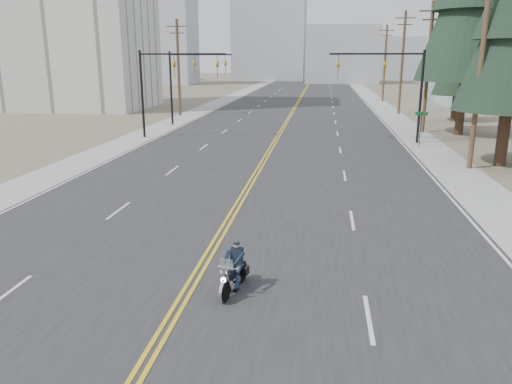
{
  "coord_description": "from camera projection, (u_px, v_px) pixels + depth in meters",
  "views": [
    {
      "loc": [
        3.65,
        -7.71,
        6.48
      ],
      "look_at": [
        1.28,
        10.1,
        1.6
      ],
      "focal_mm": 35.0,
      "sensor_mm": 36.0,
      "label": 1
    }
  ],
  "objects": [
    {
      "name": "haze_bldg_e",
      "position": [
        397.0,
        59.0,
        148.29
      ],
      "size": [
        14.0,
        14.0,
        12.0
      ],
      "primitive_type": "cube",
      "color": "#B7BCC6",
      "rests_on": "ground"
    },
    {
      "name": "haze_bldg_d",
      "position": [
        270.0,
        33.0,
        141.59
      ],
      "size": [
        20.0,
        15.0,
        26.0
      ],
      "primitive_type": "cube",
      "color": "#ADB2B7",
      "rests_on": "ground"
    },
    {
      "name": "utility_pole_b",
      "position": [
        481.0,
        66.0,
        28.38
      ],
      "size": [
        2.2,
        0.3,
        11.5
      ],
      "color": "brown",
      "rests_on": "ground"
    },
    {
      "name": "street_sign",
      "position": [
        421.0,
        123.0,
        36.39
      ],
      "size": [
        0.9,
        0.06,
        2.62
      ],
      "color": "black",
      "rests_on": "ground"
    },
    {
      "name": "sidewalk_right",
      "position": [
        375.0,
        101.0,
        75.04
      ],
      "size": [
        3.0,
        200.0,
        0.01
      ],
      "primitive_type": "cube",
      "color": "#A5A5A0",
      "rests_on": "ground"
    },
    {
      "name": "traffic_mast_far",
      "position": [
        187.0,
        74.0,
        47.71
      ],
      "size": [
        6.1,
        0.26,
        7.0
      ],
      "color": "black",
      "rests_on": "ground"
    },
    {
      "name": "haze_bldg_f",
      "position": [
        130.0,
        51.0,
        138.16
      ],
      "size": [
        12.0,
        12.0,
        16.0
      ],
      "primitive_type": "cube",
      "color": "#ADB2B7",
      "rests_on": "ground"
    },
    {
      "name": "traffic_mast_left",
      "position": [
        165.0,
        77.0,
        40.0
      ],
      "size": [
        7.1,
        0.26,
        7.0
      ],
      "color": "black",
      "rests_on": "ground"
    },
    {
      "name": "utility_pole_d",
      "position": [
        402.0,
        61.0,
        57.08
      ],
      "size": [
        2.2,
        0.3,
        11.5
      ],
      "color": "brown",
      "rests_on": "ground"
    },
    {
      "name": "sidewalk_left",
      "position": [
        225.0,
        100.0,
        77.96
      ],
      "size": [
        3.0,
        200.0,
        0.01
      ],
      "primitive_type": "cube",
      "color": "#A5A5A0",
      "rests_on": "ground"
    },
    {
      "name": "motorcyclist",
      "position": [
        233.0,
        268.0,
        14.06
      ],
      "size": [
        1.14,
        1.95,
        1.43
      ],
      "primitive_type": null,
      "rotation": [
        0.0,
        0.0,
        2.94
      ],
      "color": "black",
      "rests_on": "ground"
    },
    {
      "name": "haze_bldg_c",
      "position": [
        495.0,
        45.0,
        107.33
      ],
      "size": [
        16.0,
        12.0,
        18.0
      ],
      "primitive_type": "cube",
      "color": "#B7BCC6",
      "rests_on": "ground"
    },
    {
      "name": "haze_bldg_b",
      "position": [
        342.0,
        55.0,
        126.27
      ],
      "size": [
        18.0,
        14.0,
        14.0
      ],
      "primitive_type": "cube",
      "color": "#ADB2B7",
      "rests_on": "ground"
    },
    {
      "name": "haze_bldg_a",
      "position": [
        165.0,
        38.0,
        121.12
      ],
      "size": [
        14.0,
        12.0,
        22.0
      ],
      "primitive_type": "cube",
      "color": "#B7BCC6",
      "rests_on": "ground"
    },
    {
      "name": "traffic_mast_right",
      "position": [
        395.0,
        78.0,
        37.71
      ],
      "size": [
        7.1,
        0.26,
        7.0
      ],
      "color": "black",
      "rests_on": "ground"
    },
    {
      "name": "road",
      "position": [
        299.0,
        101.0,
        76.5
      ],
      "size": [
        20.0,
        200.0,
        0.01
      ],
      "primitive_type": "cube",
      "color": "#303033",
      "rests_on": "ground"
    },
    {
      "name": "utility_pole_left",
      "position": [
        178.0,
        66.0,
        55.61
      ],
      "size": [
        2.2,
        0.3,
        10.5
      ],
      "color": "brown",
      "rests_on": "ground"
    },
    {
      "name": "conifer_far",
      "position": [
        462.0,
        44.0,
        50.19
      ],
      "size": [
        5.02,
        5.02,
        13.43
      ],
      "rotation": [
        0.0,
        0.0,
        -0.31
      ],
      "color": "#382619",
      "rests_on": "ground"
    },
    {
      "name": "utility_pole_c",
      "position": [
        428.0,
        66.0,
        42.8
      ],
      "size": [
        2.2,
        0.3,
        11.0
      ],
      "color": "brown",
      "rests_on": "ground"
    },
    {
      "name": "utility_pole_e",
      "position": [
        385.0,
        62.0,
        73.41
      ],
      "size": [
        2.2,
        0.3,
        11.0
      ],
      "color": "brown",
      "rests_on": "ground"
    }
  ]
}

